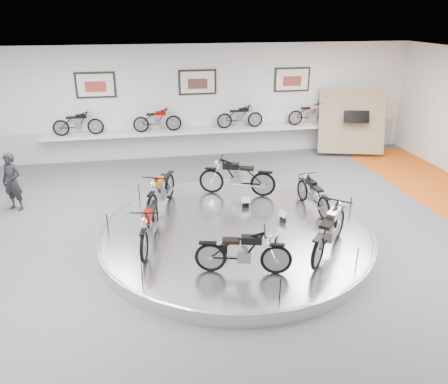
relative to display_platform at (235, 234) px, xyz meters
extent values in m
plane|color=#555558|center=(0.00, -0.30, -0.15)|extent=(16.00, 16.00, 0.00)
plane|color=white|center=(0.00, -0.30, 3.85)|extent=(16.00, 16.00, 0.00)
plane|color=silver|center=(0.00, 6.70, 1.85)|extent=(16.00, 0.00, 16.00)
cube|color=#BCBCBA|center=(0.00, 6.68, 0.40)|extent=(15.68, 0.04, 1.10)
cylinder|color=silver|center=(0.00, 0.00, 0.00)|extent=(6.40, 6.40, 0.30)
torus|color=#B2B2BA|center=(0.00, 0.00, 0.12)|extent=(6.40, 6.40, 0.10)
cube|color=silver|center=(0.00, 6.40, 0.85)|extent=(11.00, 0.55, 0.10)
cube|color=silver|center=(-3.50, 6.66, 2.55)|extent=(1.35, 0.06, 0.88)
cube|color=silver|center=(0.00, 6.66, 2.55)|extent=(1.35, 0.06, 0.88)
cube|color=silver|center=(3.50, 6.66, 2.55)|extent=(1.35, 0.06, 0.88)
cube|color=#97785F|center=(5.60, 5.80, 1.10)|extent=(2.56, 1.52, 2.30)
imported|color=black|center=(-5.56, 2.79, 0.65)|extent=(0.69, 0.60, 1.60)
camera|label=1|loc=(-1.93, -8.99, 4.93)|focal=35.00mm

